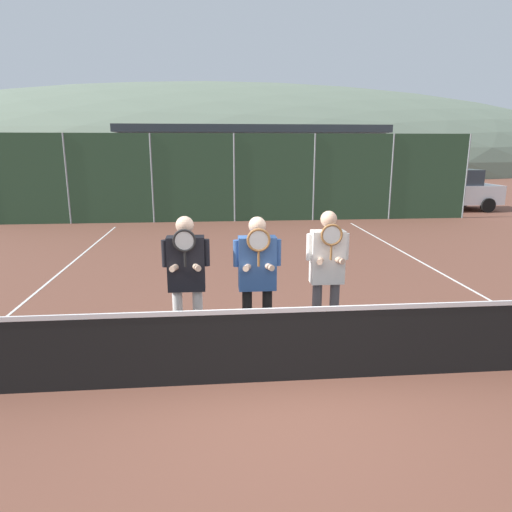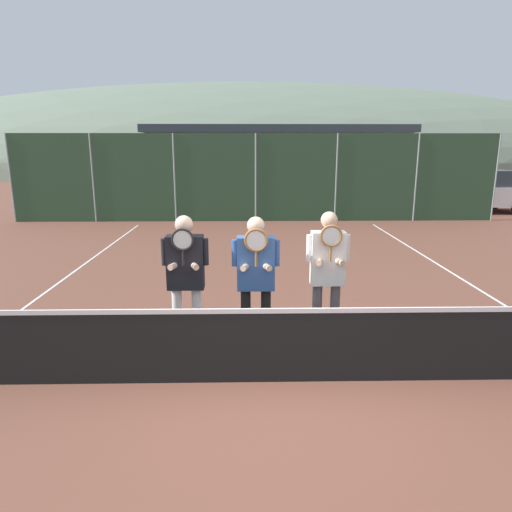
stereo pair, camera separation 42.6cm
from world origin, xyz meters
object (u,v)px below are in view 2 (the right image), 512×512
Objects in this scene: player_center_right at (327,269)px; car_far_left at (112,190)px; car_center at (359,191)px; player_center_left at (256,273)px; car_right_of_center at (475,191)px; player_leftmost at (186,272)px; car_left_of_center at (236,190)px.

player_center_right reaches higher than car_far_left.
player_center_left is at bearing -109.03° from car_center.
car_far_left is 0.98× the size of car_right_of_center.
player_leftmost reaches higher than car_center.
player_center_right reaches higher than car_center.
car_left_of_center reaches higher than player_center_left.
car_far_left is 1.02× the size of car_center.
player_center_right reaches higher than player_center_left.
car_left_of_center reaches higher than car_right_of_center.
car_far_left is 5.16m from car_left_of_center.
car_center is at bearing 70.97° from player_center_left.
car_left_of_center is 1.15× the size of car_center.
player_center_right is 14.81m from car_far_left.
player_leftmost is at bearing 178.16° from player_center_left.
player_leftmost reaches higher than player_center_left.
player_center_right is 0.45× the size of car_center.
player_leftmost is 14.34m from car_center.
player_leftmost is 12.96m from car_left_of_center.
player_center_right is at bearing -63.40° from car_far_left.
car_center is (5.49, 13.25, -0.21)m from player_leftmost.
player_leftmost is 0.39× the size of car_left_of_center.
player_center_left and car_far_left have the same top height.
car_far_left is 15.14m from car_right_of_center.
car_center is at bearing -179.47° from car_right_of_center.
player_center_right is at bearing 3.15° from player_leftmost.
car_left_of_center reaches higher than player_center_right.
car_right_of_center is (10.37, 13.29, -0.21)m from player_leftmost.
player_center_right is at bearing 7.87° from player_center_left.
car_left_of_center is (0.37, 12.95, -0.15)m from player_leftmost.
car_left_of_center is (5.14, -0.39, 0.03)m from car_far_left.
car_right_of_center is (4.88, 0.05, 0.00)m from car_center.
car_far_left is at bearing 113.01° from player_center_left.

